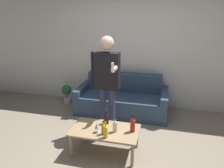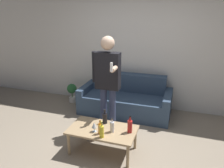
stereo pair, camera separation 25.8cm
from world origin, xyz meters
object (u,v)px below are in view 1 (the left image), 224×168
(coffee_table, at_px, (105,132))
(person_standing_front, at_px, (107,78))
(couch, at_px, (122,99))
(bottle_orange, at_px, (106,132))

(coffee_table, distance_m, person_standing_front, 0.90)
(couch, distance_m, bottle_orange, 1.69)
(bottle_orange, bearing_deg, person_standing_front, 103.51)
(couch, bearing_deg, person_standing_front, -96.51)
(coffee_table, relative_size, bottle_orange, 4.20)
(couch, bearing_deg, coffee_table, -88.98)
(coffee_table, distance_m, bottle_orange, 0.26)
(person_standing_front, bearing_deg, couch, 83.49)
(couch, distance_m, coffee_table, 1.46)
(bottle_orange, relative_size, person_standing_front, 0.14)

